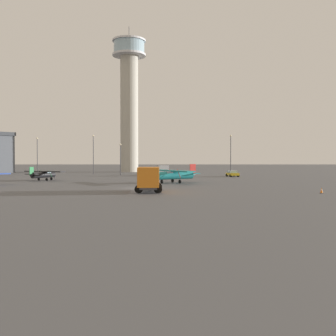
% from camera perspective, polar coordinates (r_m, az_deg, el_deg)
% --- Properties ---
extents(ground_plane, '(400.00, 400.00, 0.00)m').
position_cam_1_polar(ground_plane, '(55.66, -4.10, -2.89)').
color(ground_plane, '#545456').
extents(control_tower, '(9.90, 9.90, 43.29)m').
position_cam_1_polar(control_tower, '(121.42, -5.53, 10.40)').
color(control_tower, '#B2AD9E').
rests_on(control_tower, ground_plane).
extents(airplane_black, '(8.47, 6.76, 2.61)m').
position_cam_1_polar(airplane_black, '(77.09, -17.39, -0.84)').
color(airplane_black, black).
rests_on(airplane_black, ground_plane).
extents(airplane_teal, '(8.01, 9.95, 3.16)m').
position_cam_1_polar(airplane_teal, '(66.67, 1.13, -0.90)').
color(airplane_teal, teal).
rests_on(airplane_teal, ground_plane).
extents(truck_flatbed_silver, '(4.31, 6.83, 2.46)m').
position_cam_1_polar(truck_flatbed_silver, '(94.58, -0.90, -0.37)').
color(truck_flatbed_silver, '#38383D').
rests_on(truck_flatbed_silver, ground_plane).
extents(truck_box_orange, '(3.37, 6.35, 3.08)m').
position_cam_1_polar(truck_box_orange, '(49.06, -2.73, -1.48)').
color(truck_box_orange, '#38383D').
rests_on(truck_box_orange, ground_plane).
extents(car_yellow, '(2.78, 4.31, 1.37)m').
position_cam_1_polar(car_yellow, '(90.17, 9.24, -0.77)').
color(car_yellow, gold).
rests_on(car_yellow, ground_plane).
extents(light_post_west, '(0.44, 0.44, 10.30)m').
position_cam_1_polar(light_post_west, '(107.79, -10.59, 2.39)').
color(light_post_west, '#38383D').
rests_on(light_post_west, ground_plane).
extents(light_post_east, '(0.44, 0.44, 9.76)m').
position_cam_1_polar(light_post_east, '(114.48, -18.15, 2.15)').
color(light_post_east, '#38383D').
rests_on(light_post_east, ground_plane).
extents(light_post_north, '(0.44, 0.44, 7.67)m').
position_cam_1_polar(light_post_north, '(97.19, -6.77, 1.70)').
color(light_post_north, '#38383D').
rests_on(light_post_north, ground_plane).
extents(light_post_centre, '(0.44, 0.44, 9.84)m').
position_cam_1_polar(light_post_centre, '(98.88, 9.00, 2.34)').
color(light_post_centre, '#38383D').
rests_on(light_post_centre, ground_plane).
extents(traffic_cone_near_left, '(0.36, 0.36, 0.68)m').
position_cam_1_polar(traffic_cone_near_left, '(51.05, 21.15, -3.00)').
color(traffic_cone_near_left, black).
rests_on(traffic_cone_near_left, ground_plane).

